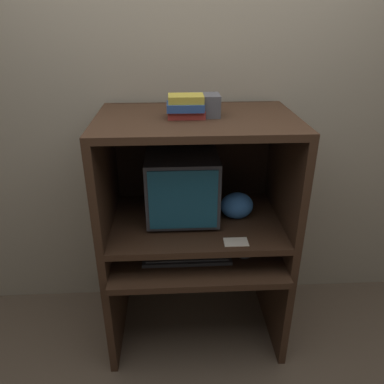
% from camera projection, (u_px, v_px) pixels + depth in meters
% --- Properties ---
extents(ground_plane, '(12.00, 12.00, 0.00)m').
position_uv_depth(ground_plane, '(199.00, 368.00, 2.16)').
color(ground_plane, brown).
extents(wall_back, '(6.00, 0.06, 2.60)m').
position_uv_depth(wall_back, '(192.00, 114.00, 2.24)').
color(wall_back, gray).
rests_on(wall_back, ground_plane).
extents(desk_base, '(1.01, 0.71, 0.64)m').
position_uv_depth(desk_base, '(196.00, 279.00, 2.23)').
color(desk_base, '#382316').
rests_on(desk_base, ground_plane).
extents(desk_monitor_shelf, '(1.01, 0.66, 0.17)m').
position_uv_depth(desk_monitor_shelf, '(196.00, 224.00, 2.12)').
color(desk_monitor_shelf, '#382316').
rests_on(desk_monitor_shelf, desk_base).
extents(hutch_upper, '(1.01, 0.66, 0.58)m').
position_uv_depth(hutch_upper, '(196.00, 151.00, 1.97)').
color(hutch_upper, '#382316').
rests_on(hutch_upper, desk_monitor_shelf).
extents(crt_monitor, '(0.38, 0.44, 0.38)m').
position_uv_depth(crt_monitor, '(182.00, 183.00, 2.07)').
color(crt_monitor, '#333338').
rests_on(crt_monitor, desk_monitor_shelf).
extents(keyboard, '(0.48, 0.16, 0.03)m').
position_uv_depth(keyboard, '(187.00, 256.00, 2.04)').
color(keyboard, '#2D2D30').
rests_on(keyboard, desk_base).
extents(mouse, '(0.07, 0.04, 0.03)m').
position_uv_depth(mouse, '(245.00, 256.00, 2.04)').
color(mouse, '#28282B').
rests_on(mouse, desk_base).
extents(snack_bag, '(0.18, 0.14, 0.15)m').
position_uv_depth(snack_bag, '(237.00, 206.00, 2.09)').
color(snack_bag, '#336BB7').
rests_on(snack_bag, desk_monitor_shelf).
extents(book_stack, '(0.18, 0.13, 0.11)m').
position_uv_depth(book_stack, '(186.00, 107.00, 1.81)').
color(book_stack, maroon).
rests_on(book_stack, hutch_upper).
extents(paper_card, '(0.12, 0.08, 0.00)m').
position_uv_depth(paper_card, '(236.00, 242.00, 1.89)').
color(paper_card, beige).
rests_on(paper_card, desk_monitor_shelf).
extents(storage_box, '(0.15, 0.13, 0.11)m').
position_uv_depth(storage_box, '(204.00, 105.00, 1.84)').
color(storage_box, '#4C4C51').
rests_on(storage_box, hutch_upper).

